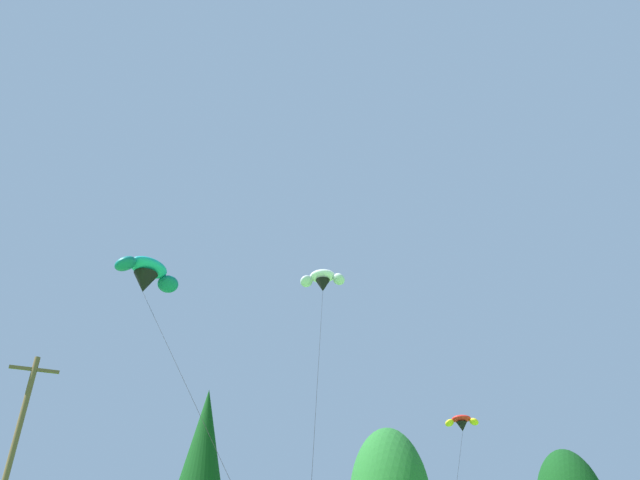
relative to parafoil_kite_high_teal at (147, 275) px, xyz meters
name	(u,v)px	position (x,y,z in m)	size (l,w,h in m)	color
treeline_tree_d	(200,475)	(6.04, 14.35, -5.81)	(4.82, 4.82, 14.65)	#472D19
parafoil_kite_high_teal	(147,275)	(0.00, 0.00, 0.00)	(6.33, 9.91, 14.13)	teal
parafoil_kite_mid_red_yellow	(462,423)	(21.22, 7.56, -2.75)	(13.28, 16.03, 11.14)	red
parafoil_kite_far_white	(323,281)	(10.41, 4.53, 3.96)	(7.15, 14.12, 18.08)	white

